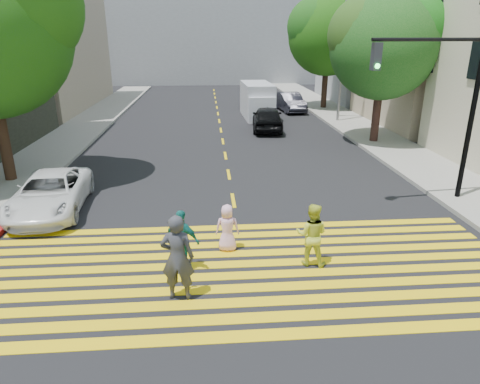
{
  "coord_description": "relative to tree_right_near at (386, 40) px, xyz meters",
  "views": [
    {
      "loc": [
        -0.85,
        -7.87,
        5.36
      ],
      "look_at": [
        0.0,
        3.0,
        1.4
      ],
      "focal_mm": 32.0,
      "sensor_mm": 36.0,
      "label": 1
    }
  ],
  "objects": [
    {
      "name": "ground",
      "position": [
        -8.1,
        -13.93,
        -5.24
      ],
      "size": [
        120.0,
        120.0,
        0.0
      ],
      "primitive_type": "plane",
      "color": "black"
    },
    {
      "name": "sidewalk_left",
      "position": [
        -16.6,
        8.07,
        -5.16
      ],
      "size": [
        3.0,
        40.0,
        0.15
      ],
      "primitive_type": "cube",
      "color": "gray",
      "rests_on": "ground"
    },
    {
      "name": "sidewalk_right",
      "position": [
        0.4,
        1.07,
        -5.16
      ],
      "size": [
        3.0,
        60.0,
        0.15
      ],
      "primitive_type": "cube",
      "color": "gray",
      "rests_on": "ground"
    },
    {
      "name": "curb_red",
      "position": [
        -15.0,
        -7.93,
        -5.16
      ],
      "size": [
        0.2,
        8.0,
        0.16
      ],
      "primitive_type": "cube",
      "color": "maroon",
      "rests_on": "ground"
    },
    {
      "name": "crosswalk",
      "position": [
        -8.1,
        -12.66,
        -5.23
      ],
      "size": [
        13.4,
        5.3,
        0.01
      ],
      "color": "yellow",
      "rests_on": "ground"
    },
    {
      "name": "lane_line",
      "position": [
        -8.1,
        8.57,
        -5.23
      ],
      "size": [
        0.12,
        34.4,
        0.01
      ],
      "color": "yellow",
      "rests_on": "ground"
    },
    {
      "name": "building_left_tan",
      "position": [
        -24.1,
        14.07,
        -0.24
      ],
      "size": [
        12.0,
        16.0,
        10.0
      ],
      "primitive_type": "cube",
      "color": "tan",
      "rests_on": "ground"
    },
    {
      "name": "building_right_tan",
      "position": [
        6.9,
        5.07,
        -0.24
      ],
      "size": [
        10.0,
        10.0,
        10.0
      ],
      "primitive_type": "cube",
      "color": "tan",
      "rests_on": "ground"
    },
    {
      "name": "building_right_grey",
      "position": [
        6.9,
        16.07,
        -0.24
      ],
      "size": [
        10.0,
        10.0,
        10.0
      ],
      "primitive_type": "cube",
      "color": "gray",
      "rests_on": "ground"
    },
    {
      "name": "backdrop_block",
      "position": [
        -8.1,
        34.07,
        0.76
      ],
      "size": [
        30.0,
        8.0,
        12.0
      ],
      "primitive_type": "cube",
      "color": "gray",
      "rests_on": "ground"
    },
    {
      "name": "tree_right_near",
      "position": [
        0.0,
        0.0,
        0.0
      ],
      "size": [
        6.9,
        6.63,
        7.74
      ],
      "rotation": [
        0.0,
        0.0,
        -0.29
      ],
      "color": "black",
      "rests_on": "ground"
    },
    {
      "name": "tree_right_far",
      "position": [
        0.34,
        11.62,
        0.58
      ],
      "size": [
        6.59,
        6.01,
        8.62
      ],
      "rotation": [
        0.0,
        0.0,
        -0.01
      ],
      "color": "black",
      "rests_on": "ground"
    },
    {
      "name": "pedestrian_man",
      "position": [
        -9.65,
        -13.72,
        -4.26
      ],
      "size": [
        0.75,
        0.53,
        1.95
      ],
      "primitive_type": "imported",
      "rotation": [
        0.0,
        0.0,
        3.04
      ],
      "color": "#35363D",
      "rests_on": "ground"
    },
    {
      "name": "pedestrian_woman",
      "position": [
        -6.46,
        -12.49,
        -4.44
      ],
      "size": [
        0.94,
        0.83,
        1.6
      ],
      "primitive_type": "imported",
      "rotation": [
        0.0,
        0.0,
        2.81
      ],
      "color": "#C7D338",
      "rests_on": "ground"
    },
    {
      "name": "pedestrian_child",
      "position": [
        -8.49,
        -11.58,
        -4.6
      ],
      "size": [
        0.65,
        0.44,
        1.28
      ],
      "primitive_type": "imported",
      "rotation": [
        0.0,
        0.0,
        3.08
      ],
      "color": "#F5B6D7",
      "rests_on": "ground"
    },
    {
      "name": "pedestrian_extra",
      "position": [
        -9.62,
        -12.49,
        -4.47
      ],
      "size": [
        0.97,
        0.72,
        1.54
      ],
      "primitive_type": "imported",
      "rotation": [
        0.0,
        0.0,
        2.71
      ],
      "color": "#166E68",
      "rests_on": "ground"
    },
    {
      "name": "white_sedan",
      "position": [
        -14.06,
        -8.41,
        -4.62
      ],
      "size": [
        2.37,
        4.59,
        1.24
      ],
      "primitive_type": "imported",
      "rotation": [
        0.0,
        0.0,
        0.07
      ],
      "color": "white",
      "rests_on": "ground"
    },
    {
      "name": "dark_car_near",
      "position": [
        -5.29,
        3.77,
        -4.49
      ],
      "size": [
        2.16,
        4.52,
        1.49
      ],
      "primitive_type": "imported",
      "rotation": [
        0.0,
        0.0,
        3.05
      ],
      "color": "black",
      "rests_on": "ground"
    },
    {
      "name": "silver_car",
      "position": [
        -4.67,
        15.0,
        -4.5
      ],
      "size": [
        2.48,
        5.24,
        1.48
      ],
      "primitive_type": "imported",
      "rotation": [
        0.0,
        0.0,
        3.06
      ],
      "color": "#9E9E9E",
      "rests_on": "ground"
    },
    {
      "name": "dark_car_parked",
      "position": [
        -2.57,
        10.69,
        -4.54
      ],
      "size": [
        1.9,
        4.37,
        1.4
      ],
      "primitive_type": "imported",
      "rotation": [
        0.0,
        0.0,
        0.1
      ],
      "color": "black",
      "rests_on": "ground"
    },
    {
      "name": "white_van",
      "position": [
        -5.37,
        8.28,
        -4.12
      ],
      "size": [
        2.01,
        5.03,
        2.35
      ],
      "rotation": [
        0.0,
        0.0,
        0.03
      ],
      "color": "#B4B6C0",
      "rests_on": "ground"
    },
    {
      "name": "traffic_signal",
      "position": [
        -1.37,
        -8.64,
        -1.57
      ],
      "size": [
        3.86,
        0.72,
        5.67
      ],
      "rotation": [
        0.0,
        0.0,
        0.11
      ],
      "color": "black",
      "rests_on": "ground"
    },
    {
      "name": "street_lamp",
      "position": [
        -0.46,
        6.0,
        0.06
      ],
      "size": [
        2.08,
        0.6,
        9.23
      ],
      "rotation": [
        0.0,
        0.0,
        -0.2
      ],
      "color": "gray",
      "rests_on": "ground"
    }
  ]
}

